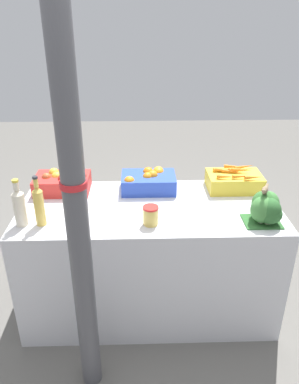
# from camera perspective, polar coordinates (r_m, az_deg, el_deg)

# --- Properties ---
(ground_plane) EXTENTS (10.00, 10.00, 0.00)m
(ground_plane) POSITION_cam_1_polar(r_m,az_deg,el_deg) (2.94, -0.00, -16.45)
(ground_plane) COLOR #605E59
(market_table) EXTENTS (1.69, 0.78, 0.83)m
(market_table) POSITION_cam_1_polar(r_m,az_deg,el_deg) (2.67, -0.00, -9.92)
(market_table) COLOR silver
(market_table) RESTS_ON ground_plane
(support_pole) EXTENTS (0.13, 0.13, 2.33)m
(support_pole) POSITION_cam_1_polar(r_m,az_deg,el_deg) (1.76, -11.18, -2.16)
(support_pole) COLOR #4C4C51
(support_pole) RESTS_ON ground_plane
(apple_crate) EXTENTS (0.38, 0.25, 0.15)m
(apple_crate) POSITION_cam_1_polar(r_m,az_deg,el_deg) (2.68, -12.98, 1.45)
(apple_crate) COLOR red
(apple_crate) RESTS_ON market_table
(orange_crate) EXTENTS (0.38, 0.25, 0.15)m
(orange_crate) POSITION_cam_1_polar(r_m,az_deg,el_deg) (2.64, -0.03, 1.69)
(orange_crate) COLOR #2847B7
(orange_crate) RESTS_ON market_table
(carrot_crate) EXTENTS (0.38, 0.25, 0.15)m
(carrot_crate) POSITION_cam_1_polar(r_m,az_deg,el_deg) (2.72, 12.78, 1.73)
(carrot_crate) COLOR gold
(carrot_crate) RESTS_ON market_table
(broccoli_pile) EXTENTS (0.22, 0.22, 0.18)m
(broccoli_pile) POSITION_cam_1_polar(r_m,az_deg,el_deg) (2.34, 17.36, -2.38)
(broccoli_pile) COLOR #2D602D
(broccoli_pile) RESTS_ON market_table
(juice_bottle_cloudy) EXTENTS (0.07, 0.07, 0.29)m
(juice_bottle_cloudy) POSITION_cam_1_polar(r_m,az_deg,el_deg) (2.31, -19.21, -2.08)
(juice_bottle_cloudy) COLOR beige
(juice_bottle_cloudy) RESTS_ON market_table
(juice_bottle_golden) EXTENTS (0.06, 0.06, 0.31)m
(juice_bottle_golden) POSITION_cam_1_polar(r_m,az_deg,el_deg) (2.28, -16.49, -1.88)
(juice_bottle_golden) COLOR gold
(juice_bottle_golden) RESTS_ON market_table
(pickle_jar) EXTENTS (0.09, 0.09, 0.12)m
(pickle_jar) POSITION_cam_1_polar(r_m,az_deg,el_deg) (2.22, 0.14, -3.59)
(pickle_jar) COLOR #DBBC56
(pickle_jar) RESTS_ON market_table
(sparrow_bird) EXTENTS (0.08, 0.12, 0.05)m
(sparrow_bird) POSITION_cam_1_polar(r_m,az_deg,el_deg) (2.28, 17.17, 0.29)
(sparrow_bird) COLOR #4C3D2D
(sparrow_bird) RESTS_ON broccoli_pile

